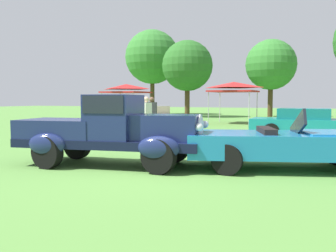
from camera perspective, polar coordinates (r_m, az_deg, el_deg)
name	(u,v)px	position (r m, az deg, el deg)	size (l,w,h in m)	color
ground_plane	(130,169)	(8.41, -5.94, -6.75)	(120.00, 120.00, 0.00)	#568C3D
feature_pickup_truck	(112,130)	(8.85, -8.78, -0.56)	(4.67, 2.42, 1.70)	black
neighbor_convertible	(291,144)	(8.75, 18.64, -2.69)	(4.82, 3.05, 1.40)	#1E7AB7
show_car_cream	(149,118)	(19.76, -2.93, 1.33)	(4.70, 2.87, 1.22)	beige
show_car_teal	(308,124)	(15.71, 20.94, 0.31)	(4.52, 1.80, 1.22)	teal
spectator_near_truck	(152,115)	(15.77, -2.52, 1.74)	(0.45, 0.33, 1.69)	#9E998E
spectator_by_row	(146,117)	(13.73, -3.40, 1.36)	(0.30, 0.43, 1.69)	#7F7056
canopy_tent_left_field	(126,88)	(27.54, -6.55, 5.92)	(2.92, 2.92, 2.71)	#B7B7BC
canopy_tent_center_field	(234,86)	(24.24, 10.20, 6.11)	(2.86, 2.86, 2.71)	#B7B7BC
treeline_far_left	(152,57)	(38.15, -2.47, 10.68)	(5.52, 5.52, 8.66)	#47331E
treeline_mid_left	(187,66)	(32.94, 3.03, 9.33)	(4.50, 4.50, 6.80)	#47331E
treeline_center	(271,65)	(34.28, 15.76, 9.16)	(4.49, 4.49, 6.90)	#47331E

